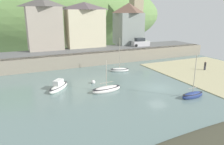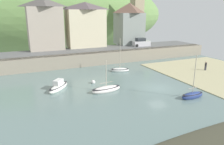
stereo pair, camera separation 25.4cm
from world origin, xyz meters
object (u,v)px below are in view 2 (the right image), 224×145
(sailboat_white_hull, at_px, (192,95))
(person_on_slipway, at_px, (206,65))
(waterfront_building_centre, at_px, (86,25))
(sailboat_tall_mast, at_px, (120,70))
(mooring_buoy, at_px, (93,82))
(waterfront_building_left, at_px, (45,24))
(fishing_boat_green, at_px, (58,87))
(church_with_spire, at_px, (137,12))
(dinghy_open_wooden, at_px, (106,89))
(parked_car_near_slipway, at_px, (141,43))
(waterfront_building_right, at_px, (129,23))

(sailboat_white_hull, xyz_separation_m, person_on_slipway, (11.54, 8.93, 0.66))
(waterfront_building_centre, height_order, person_on_slipway, waterfront_building_centre)
(sailboat_tall_mast, xyz_separation_m, mooring_buoy, (-6.60, -4.41, -0.10))
(waterfront_building_left, xyz_separation_m, person_on_slipway, (24.76, -20.94, -6.86))
(person_on_slipway, bearing_deg, fishing_boat_green, 177.91)
(mooring_buoy, bearing_deg, church_with_spire, 48.22)
(church_with_spire, xyz_separation_m, dinghy_open_wooden, (-20.45, -27.40, -9.86))
(fishing_boat_green, xyz_separation_m, mooring_buoy, (5.24, 0.56, -0.21))
(church_with_spire, xyz_separation_m, fishing_boat_green, (-26.17, -23.99, -9.77))
(mooring_buoy, bearing_deg, sailboat_tall_mast, 33.71)
(fishing_boat_green, bearing_deg, person_on_slipway, -50.96)
(parked_car_near_slipway, bearing_deg, fishing_boat_green, -141.46)
(waterfront_building_left, height_order, waterfront_building_right, waterfront_building_left)
(church_with_spire, relative_size, sailboat_white_hull, 2.67)
(waterfront_building_right, relative_size, dinghy_open_wooden, 2.20)
(waterfront_building_centre, distance_m, fishing_boat_green, 23.61)
(waterfront_building_left, height_order, parked_car_near_slipway, waterfront_building_left)
(person_on_slipway, height_order, mooring_buoy, person_on_slipway)
(waterfront_building_right, height_order, sailboat_white_hull, waterfront_building_right)
(waterfront_building_left, height_order, person_on_slipway, waterfront_building_left)
(church_with_spire, height_order, mooring_buoy, church_with_spire)
(dinghy_open_wooden, height_order, person_on_slipway, dinghy_open_wooden)
(waterfront_building_centre, bearing_deg, church_with_spire, 14.23)
(mooring_buoy, bearing_deg, sailboat_white_hull, -48.00)
(sailboat_tall_mast, height_order, person_on_slipway, sailboat_tall_mast)
(sailboat_tall_mast, distance_m, mooring_buoy, 7.94)
(sailboat_white_hull, bearing_deg, waterfront_building_left, 111.95)
(waterfront_building_centre, relative_size, church_with_spire, 0.66)
(dinghy_open_wooden, distance_m, parked_car_near_slipway, 25.50)
(fishing_boat_green, xyz_separation_m, sailboat_tall_mast, (11.84, 4.97, -0.11))
(sailboat_tall_mast, bearing_deg, parked_car_near_slipway, 63.92)
(waterfront_building_left, xyz_separation_m, parked_car_near_slipway, (21.16, -4.50, -4.64))
(person_on_slipway, relative_size, mooring_buoy, 2.59)
(mooring_buoy, bearing_deg, waterfront_building_left, 101.10)
(fishing_boat_green, bearing_deg, sailboat_white_hull, -82.89)
(waterfront_building_centre, height_order, church_with_spire, church_with_spire)
(parked_car_near_slipway, height_order, mooring_buoy, parked_car_near_slipway)
(waterfront_building_right, bearing_deg, sailboat_tall_mast, -123.26)
(dinghy_open_wooden, height_order, sailboat_tall_mast, sailboat_tall_mast)
(sailboat_tall_mast, xyz_separation_m, parked_car_near_slipway, (10.74, 10.52, 2.92))
(waterfront_building_left, distance_m, sailboat_tall_mast, 19.78)
(waterfront_building_centre, height_order, mooring_buoy, waterfront_building_centre)
(fishing_boat_green, bearing_deg, mooring_buoy, -42.72)
(waterfront_building_right, distance_m, fishing_boat_green, 30.34)
(fishing_boat_green, height_order, mooring_buoy, fishing_boat_green)
(church_with_spire, relative_size, fishing_boat_green, 3.70)
(waterfront_building_left, relative_size, mooring_buoy, 17.21)
(waterfront_building_right, distance_m, parked_car_near_slipway, 6.27)
(church_with_spire, distance_m, mooring_buoy, 32.96)
(waterfront_building_left, relative_size, sailboat_tall_mast, 1.76)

